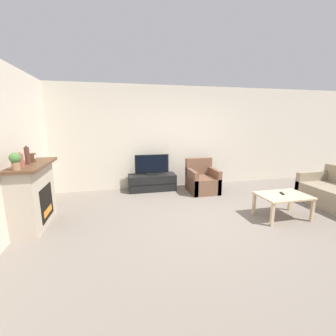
{
  "coord_description": "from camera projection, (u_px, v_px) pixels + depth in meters",
  "views": [
    {
      "loc": [
        -1.75,
        -3.58,
        1.8
      ],
      "look_at": [
        -0.74,
        0.8,
        0.85
      ],
      "focal_mm": 24.0,
      "sensor_mm": 36.0,
      "label": 1
    }
  ],
  "objects": [
    {
      "name": "mantel_clock",
      "position": [
        33.0,
        158.0,
        3.85
      ],
      "size": [
        0.08,
        0.11,
        0.15
      ],
      "color": "brown",
      "rests_on": "fireplace"
    },
    {
      "name": "ground_plane",
      "position": [
        217.0,
        219.0,
        4.17
      ],
      "size": [
        24.0,
        24.0,
        0.0
      ],
      "primitive_type": "plane",
      "color": "slate"
    },
    {
      "name": "tv",
      "position": [
        152.0,
        165.0,
        5.81
      ],
      "size": [
        0.88,
        0.18,
        0.52
      ],
      "color": "black",
      "rests_on": "tv_stand"
    },
    {
      "name": "coffee_table",
      "position": [
        283.0,
        198.0,
        4.18
      ],
      "size": [
        0.91,
        0.62,
        0.45
      ],
      "color": "#CCB289",
      "rests_on": "ground"
    },
    {
      "name": "tv_stand",
      "position": [
        152.0,
        182.0,
        5.9
      ],
      "size": [
        1.22,
        0.48,
        0.42
      ],
      "color": "black",
      "rests_on": "ground"
    },
    {
      "name": "mantel_vase_left",
      "position": [
        20.0,
        161.0,
        3.35
      ],
      "size": [
        0.1,
        0.1,
        0.24
      ],
      "color": "#994C3D",
      "rests_on": "fireplace"
    },
    {
      "name": "potted_plant",
      "position": [
        15.0,
        160.0,
        3.18
      ],
      "size": [
        0.15,
        0.15,
        0.26
      ],
      "color": "#936B4C",
      "rests_on": "fireplace"
    },
    {
      "name": "mantel_vase_centre_left",
      "position": [
        27.0,
        156.0,
        3.62
      ],
      "size": [
        0.07,
        0.07,
        0.3
      ],
      "color": "#512D23",
      "rests_on": "fireplace"
    },
    {
      "name": "fireplace",
      "position": [
        33.0,
        194.0,
        3.85
      ],
      "size": [
        0.51,
        1.29,
        1.1
      ],
      "color": "#B7A893",
      "rests_on": "ground"
    },
    {
      "name": "wall_back",
      "position": [
        181.0,
        137.0,
        6.15
      ],
      "size": [
        12.0,
        0.06,
        2.7
      ],
      "color": "beige",
      "rests_on": "ground"
    },
    {
      "name": "armchair",
      "position": [
        202.0,
        181.0,
        5.77
      ],
      "size": [
        0.7,
        0.76,
        0.84
      ],
      "color": "brown",
      "rests_on": "ground"
    },
    {
      "name": "remote",
      "position": [
        282.0,
        193.0,
        4.21
      ],
      "size": [
        0.08,
        0.16,
        0.02
      ],
      "rotation": [
        0.0,
        0.0,
        -0.31
      ],
      "color": "black",
      "rests_on": "coffee_table"
    }
  ]
}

